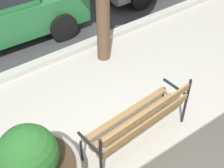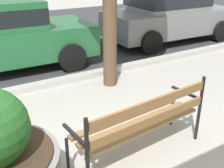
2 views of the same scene
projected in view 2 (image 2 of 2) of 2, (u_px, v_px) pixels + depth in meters
name	position (u px, v px, depth m)	size (l,w,h in m)	color
street_surface	(3.00, 37.00, 9.17)	(60.00, 9.00, 0.01)	#38383A
curb_stone	(49.00, 83.00, 5.55)	(60.00, 0.20, 0.12)	#B2AFA8
park_bench	(143.00, 120.00, 3.36)	(1.83, 0.67, 0.95)	olive
parked_car_grey	(169.00, 14.00, 8.44)	(4.15, 2.02, 1.56)	slate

